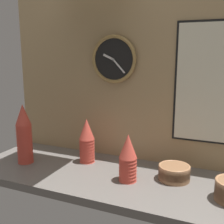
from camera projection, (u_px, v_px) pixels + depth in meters
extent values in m
cube|color=slate|center=(119.00, 179.00, 1.45)|extent=(1.60, 0.56, 0.04)
cube|color=tan|center=(137.00, 69.00, 1.57)|extent=(1.60, 0.03, 1.05)
cone|color=#DB4C3D|center=(128.00, 169.00, 1.37)|extent=(0.09, 0.09, 0.12)
cone|color=#DB4C3D|center=(128.00, 166.00, 1.36)|extent=(0.09, 0.09, 0.12)
cone|color=#DB4C3D|center=(128.00, 163.00, 1.36)|extent=(0.09, 0.09, 0.12)
cone|color=#DB4C3D|center=(128.00, 159.00, 1.35)|extent=(0.09, 0.09, 0.12)
cone|color=#DB4C3D|center=(128.00, 156.00, 1.35)|extent=(0.09, 0.09, 0.12)
cone|color=#DB4C3D|center=(128.00, 153.00, 1.35)|extent=(0.09, 0.09, 0.12)
cone|color=#DB4C3D|center=(128.00, 149.00, 1.34)|extent=(0.09, 0.09, 0.12)
cone|color=#DB4C3D|center=(128.00, 146.00, 1.34)|extent=(0.09, 0.09, 0.12)
cone|color=#DB4C3D|center=(87.00, 152.00, 1.61)|extent=(0.09, 0.09, 0.12)
cone|color=#DB4C3D|center=(87.00, 149.00, 1.60)|extent=(0.09, 0.09, 0.12)
cone|color=#DB4C3D|center=(87.00, 146.00, 1.60)|extent=(0.09, 0.09, 0.12)
cone|color=#DB4C3D|center=(87.00, 143.00, 1.60)|extent=(0.09, 0.09, 0.12)
cone|color=#DB4C3D|center=(87.00, 141.00, 1.59)|extent=(0.09, 0.09, 0.12)
cone|color=#DB4C3D|center=(87.00, 138.00, 1.59)|extent=(0.09, 0.09, 0.12)
cone|color=#DB4C3D|center=(87.00, 135.00, 1.58)|extent=(0.09, 0.09, 0.12)
cone|color=#DB4C3D|center=(87.00, 132.00, 1.58)|extent=(0.09, 0.09, 0.12)
cone|color=#DB4C3D|center=(87.00, 129.00, 1.58)|extent=(0.09, 0.09, 0.12)
cone|color=#DB4C3D|center=(25.00, 152.00, 1.60)|extent=(0.09, 0.09, 0.12)
cone|color=#DB4C3D|center=(25.00, 149.00, 1.59)|extent=(0.09, 0.09, 0.12)
cone|color=#DB4C3D|center=(25.00, 147.00, 1.59)|extent=(0.09, 0.09, 0.12)
cone|color=#DB4C3D|center=(25.00, 144.00, 1.59)|extent=(0.09, 0.09, 0.12)
cone|color=#DB4C3D|center=(25.00, 141.00, 1.58)|extent=(0.09, 0.09, 0.12)
cone|color=#DB4C3D|center=(24.00, 138.00, 1.58)|extent=(0.09, 0.09, 0.12)
cone|color=#DB4C3D|center=(24.00, 135.00, 1.58)|extent=(0.09, 0.09, 0.12)
cone|color=#DB4C3D|center=(24.00, 132.00, 1.57)|extent=(0.09, 0.09, 0.12)
cone|color=#DB4C3D|center=(24.00, 129.00, 1.57)|extent=(0.09, 0.09, 0.12)
cone|color=#DB4C3D|center=(24.00, 127.00, 1.57)|extent=(0.09, 0.09, 0.12)
cone|color=#DB4C3D|center=(23.00, 124.00, 1.56)|extent=(0.09, 0.09, 0.12)
cone|color=#DB4C3D|center=(23.00, 121.00, 1.56)|extent=(0.09, 0.09, 0.12)
cone|color=#DB4C3D|center=(23.00, 118.00, 1.56)|extent=(0.09, 0.09, 0.12)
cone|color=#DB4C3D|center=(23.00, 115.00, 1.55)|extent=(0.09, 0.09, 0.12)
cylinder|color=#996B47|center=(174.00, 176.00, 1.39)|extent=(0.15, 0.15, 0.04)
cylinder|color=#996B47|center=(174.00, 173.00, 1.38)|extent=(0.15, 0.15, 0.04)
cylinder|color=#996B47|center=(174.00, 169.00, 1.38)|extent=(0.15, 0.15, 0.04)
torus|color=tan|center=(175.00, 167.00, 1.38)|extent=(0.16, 0.16, 0.01)
cylinder|color=black|center=(114.00, 59.00, 1.59)|extent=(0.26, 0.02, 0.26)
torus|color=#AD894C|center=(114.00, 59.00, 1.58)|extent=(0.27, 0.02, 0.27)
cube|color=white|center=(108.00, 57.00, 1.58)|extent=(0.06, 0.01, 0.04)
cube|color=white|center=(119.00, 66.00, 1.57)|extent=(0.08, 0.01, 0.08)
cylinder|color=white|center=(113.00, 59.00, 1.57)|extent=(0.01, 0.01, 0.01)
cube|color=black|center=(216.00, 84.00, 1.40)|extent=(0.41, 0.01, 0.62)
cube|color=#EFEACC|center=(216.00, 84.00, 1.40)|extent=(0.39, 0.01, 0.60)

